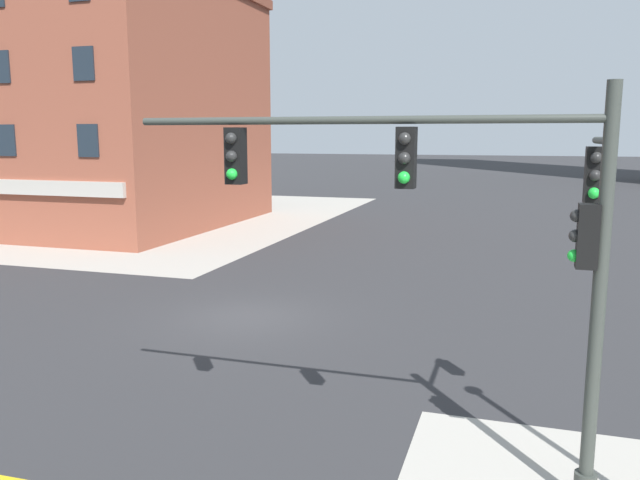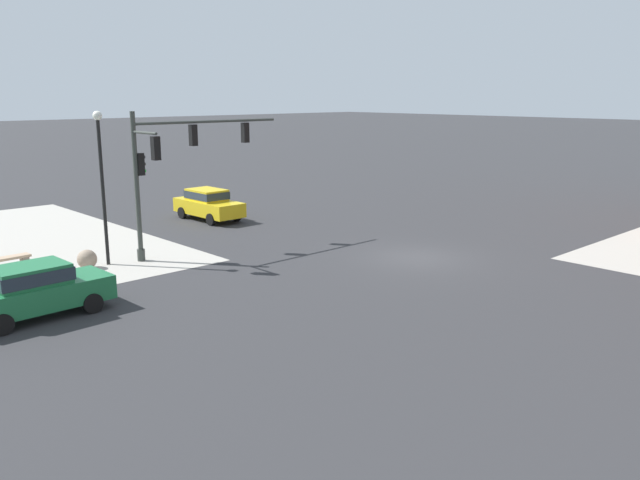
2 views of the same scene
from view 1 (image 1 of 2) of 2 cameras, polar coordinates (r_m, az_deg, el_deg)
ground_plane at (r=19.19m, az=-6.65°, el=-6.90°), size 320.00×320.00×0.00m
sidewalk_far_corner at (r=46.30m, az=-19.27°, el=2.23°), size 32.00×32.00×0.02m
traffic_signal_main at (r=9.64m, az=15.49°, el=1.01°), size 7.30×2.09×6.10m
storefront_block_near_corner at (r=42.05m, az=-21.02°, el=11.22°), size 19.03×16.98×14.26m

